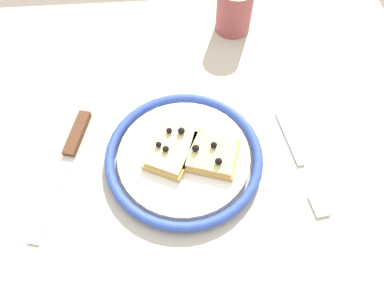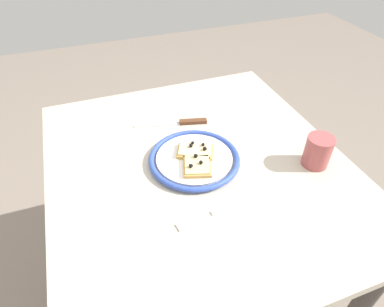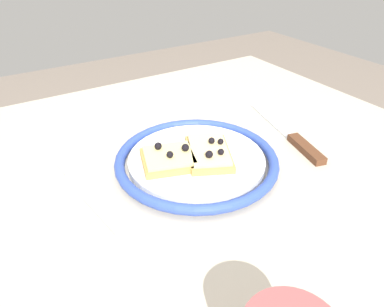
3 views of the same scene
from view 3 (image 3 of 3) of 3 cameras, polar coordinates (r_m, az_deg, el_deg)
dining_table at (r=0.64m, az=0.31°, el=-11.22°), size 0.92×0.83×0.77m
plate at (r=0.57m, az=0.73°, el=-1.04°), size 0.26×0.26×0.02m
pizza_slice_near at (r=0.56m, az=2.98°, el=0.01°), size 0.10×0.12×0.03m
pizza_slice_far at (r=0.55m, az=-3.67°, el=-0.74°), size 0.10×0.10×0.03m
knife at (r=0.66m, az=16.14°, el=2.06°), size 0.08×0.24×0.01m
fork at (r=0.53m, az=-18.15°, el=-6.75°), size 0.05×0.20×0.00m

